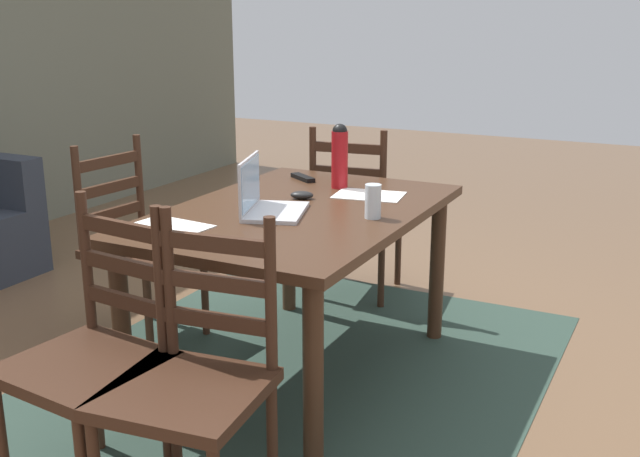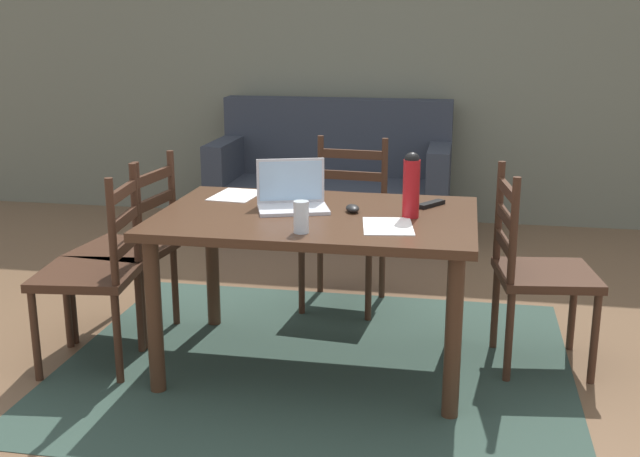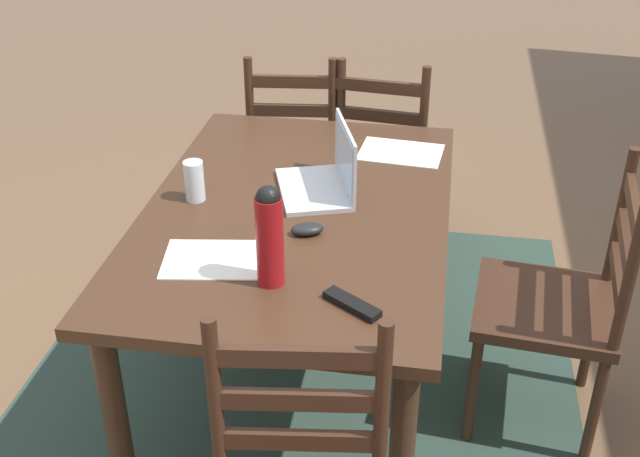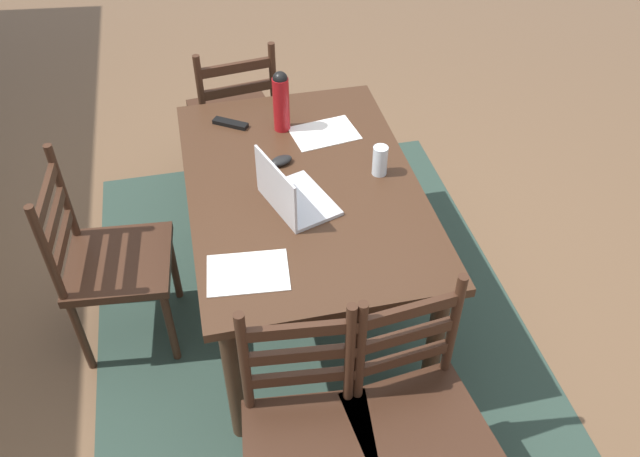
{
  "view_description": "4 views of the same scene",
  "coord_description": "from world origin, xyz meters",
  "views": [
    {
      "loc": [
        -2.66,
        -1.44,
        1.52
      ],
      "look_at": [
        0.06,
        -0.07,
        0.65
      ],
      "focal_mm": 42.78,
      "sensor_mm": 36.0,
      "label": 1
    },
    {
      "loc": [
        0.65,
        -3.41,
        1.6
      ],
      "look_at": [
        0.03,
        -0.07,
        0.69
      ],
      "focal_mm": 44.02,
      "sensor_mm": 36.0,
      "label": 2
    },
    {
      "loc": [
        2.18,
        0.44,
        1.97
      ],
      "look_at": [
        -0.1,
        0.06,
        0.61
      ],
      "focal_mm": 44.52,
      "sensor_mm": 36.0,
      "label": 3
    },
    {
      "loc": [
        -2.14,
        0.4,
        2.48
      ],
      "look_at": [
        -0.02,
        -0.07,
        0.49
      ],
      "focal_mm": 37.06,
      "sensor_mm": 36.0,
      "label": 4
    }
  ],
  "objects": [
    {
      "name": "drinking_glass",
      "position": [
        -0.0,
        -0.34,
        0.81
      ],
      "size": [
        0.06,
        0.06,
        0.13
      ],
      "primitive_type": "cylinder",
      "color": "silver",
      "rests_on": "dining_table"
    },
    {
      "name": "chair_right_far",
      "position": [
        1.01,
        0.19,
        0.46
      ],
      "size": [
        0.49,
        0.49,
        0.95
      ],
      "color": "#3D2316",
      "rests_on": "ground"
    },
    {
      "name": "couch",
      "position": [
        -0.35,
        2.48,
        0.36
      ],
      "size": [
        1.8,
        0.8,
        1.0
      ],
      "color": "#2D333D",
      "rests_on": "ground"
    },
    {
      "name": "computer_mouse",
      "position": [
        0.16,
        0.06,
        0.76
      ],
      "size": [
        0.09,
        0.11,
        0.03
      ],
      "primitive_type": "ellipsoid",
      "rotation": [
        0.0,
        0.0,
        0.34
      ],
      "color": "black",
      "rests_on": "dining_table"
    },
    {
      "name": "wall_back",
      "position": [
        0.0,
        2.95,
        1.35
      ],
      "size": [
        8.0,
        0.12,
        2.7
      ],
      "primitive_type": "cube",
      "color": "#6B6D5B",
      "rests_on": "ground"
    },
    {
      "name": "tv_remote",
      "position": [
        0.51,
        0.24,
        0.75
      ],
      "size": [
        0.13,
        0.17,
        0.02
      ],
      "primitive_type": "cube",
      "rotation": [
        0.0,
        0.0,
        2.55
      ],
      "color": "black",
      "rests_on": "dining_table"
    },
    {
      "name": "paper_stack_right",
      "position": [
        -0.47,
        0.3,
        0.75
      ],
      "size": [
        0.24,
        0.31,
        0.0
      ],
      "primitive_type": "cube",
      "rotation": [
        0.0,
        0.0,
        -0.09
      ],
      "color": "white",
      "rests_on": "dining_table"
    },
    {
      "name": "paper_stack_left",
      "position": [
        0.34,
        -0.17,
        0.75
      ],
      "size": [
        0.25,
        0.32,
        0.0
      ],
      "primitive_type": "cube",
      "rotation": [
        0.0,
        0.0,
        0.15
      ],
      "color": "white",
      "rests_on": "dining_table"
    },
    {
      "name": "ground_plane",
      "position": [
        0.0,
        0.0,
        0.0
      ],
      "size": [
        14.0,
        14.0,
        0.0
      ],
      "primitive_type": "plane",
      "color": "brown"
    },
    {
      "name": "area_rug",
      "position": [
        0.0,
        0.0,
        0.0
      ],
      "size": [
        2.39,
        2.0,
        0.01
      ],
      "primitive_type": "cube",
      "color": "#2D4238",
      "rests_on": "ground"
    },
    {
      "name": "chair_far_head",
      "position": [
        0.0,
        0.85,
        0.46
      ],
      "size": [
        0.48,
        0.48,
        0.95
      ],
      "color": "#3D2316",
      "rests_on": "ground"
    },
    {
      "name": "dining_table",
      "position": [
        0.0,
        0.0,
        0.65
      ],
      "size": [
        1.44,
        0.97,
        0.74
      ],
      "color": "#422819",
      "rests_on": "ground"
    },
    {
      "name": "chair_left_far",
      "position": [
        -1.01,
        0.19,
        0.46
      ],
      "size": [
        0.48,
        0.48,
        0.95
      ],
      "color": "#3D2316",
      "rests_on": "ground"
    },
    {
      "name": "laptop",
      "position": [
        -0.13,
        0.08,
        0.8
      ],
      "size": [
        0.37,
        0.31,
        0.23
      ],
      "color": "silver",
      "rests_on": "dining_table"
    },
    {
      "name": "chair_left_near",
      "position": [
        -1.01,
        -0.19,
        0.46
      ],
      "size": [
        0.49,
        0.49,
        0.95
      ],
      "color": "#3D2316",
      "rests_on": "ground"
    },
    {
      "name": "water_bottle",
      "position": [
        0.43,
        0.01,
        0.9
      ],
      "size": [
        0.08,
        0.08,
        0.29
      ],
      "color": "#A81419",
      "rests_on": "dining_table"
    }
  ]
}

